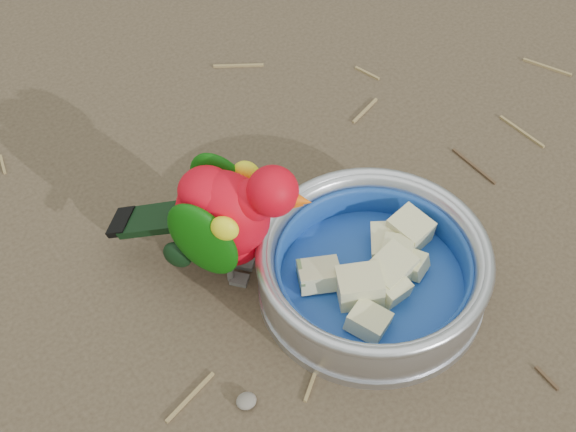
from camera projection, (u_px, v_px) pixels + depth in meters
ground at (351, 326)px, 0.84m from camera, size 60.00×60.00×0.00m
food_bowl at (371, 286)px, 0.86m from camera, size 0.22×0.22×0.02m
bowl_wall at (373, 267)px, 0.84m from camera, size 0.22×0.22×0.04m
fruit_wedges at (373, 272)px, 0.84m from camera, size 0.13×0.13×0.03m
lory_parrot at (227, 223)px, 0.83m from camera, size 0.18×0.20×0.15m
ground_debris at (336, 273)px, 0.88m from camera, size 0.90×0.80×0.01m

